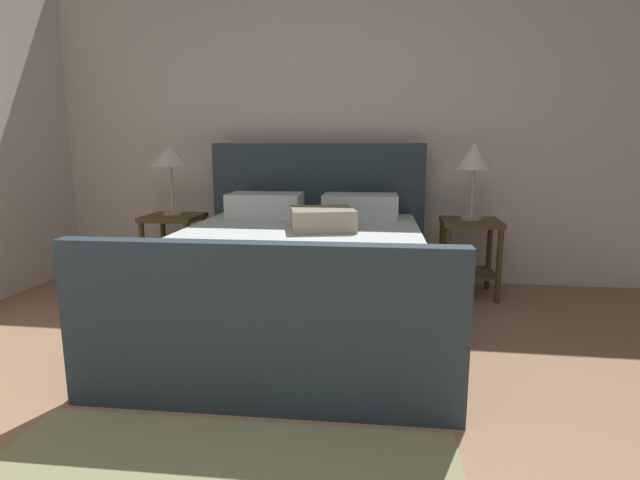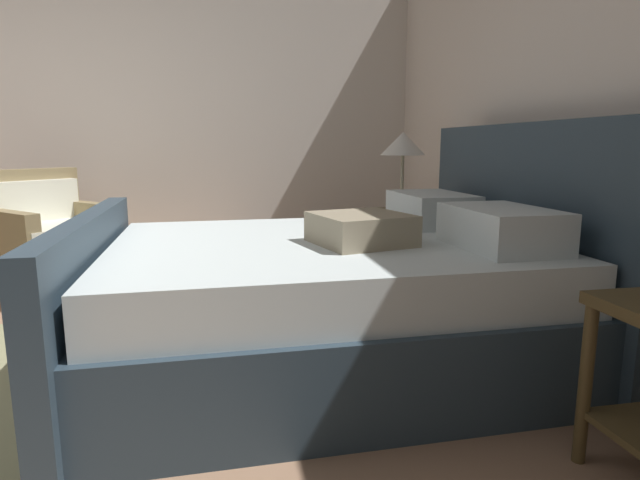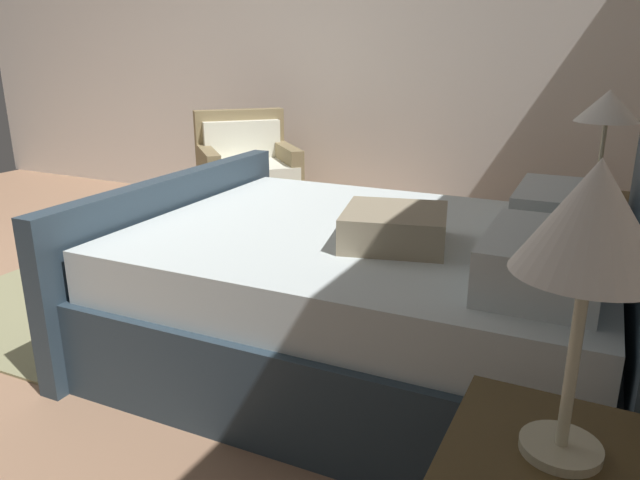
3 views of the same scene
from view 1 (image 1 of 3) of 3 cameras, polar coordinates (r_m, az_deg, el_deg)
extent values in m
cube|color=silver|center=(4.36, 2.69, 12.90)|extent=(5.16, 0.12, 2.65)
cube|color=#2C3C49|center=(3.22, -2.55, -6.58)|extent=(1.68, 2.06, 0.40)
cube|color=#2C3C49|center=(4.16, -0.29, 2.91)|extent=(1.76, 0.14, 1.18)
cube|color=#2C3C49|center=(2.17, -7.07, -10.19)|extent=(1.76, 0.14, 0.76)
cube|color=silver|center=(3.14, -2.60, -1.16)|extent=(1.60, 2.00, 0.22)
cube|color=silver|center=(3.89, -6.28, 4.06)|extent=(0.57, 0.37, 0.18)
cube|color=silver|center=(3.79, 4.65, 3.92)|extent=(0.57, 0.37, 0.18)
cube|color=gray|center=(3.24, 0.26, 2.44)|extent=(0.49, 0.49, 0.14)
cube|color=#4F3E21|center=(4.00, 16.95, 1.97)|extent=(0.44, 0.44, 0.04)
cube|color=#4F3E21|center=(4.08, 16.65, -3.60)|extent=(0.40, 0.40, 0.02)
cylinder|color=#4F3E21|center=(3.85, 14.34, -2.79)|extent=(0.04, 0.04, 0.56)
cylinder|color=#4F3E21|center=(3.91, 19.89, -2.89)|extent=(0.04, 0.04, 0.56)
cylinder|color=#4F3E21|center=(4.21, 13.78, -1.60)|extent=(0.04, 0.04, 0.56)
cylinder|color=#4F3E21|center=(4.27, 18.86, -1.71)|extent=(0.04, 0.04, 0.56)
cylinder|color=#B7B293|center=(4.00, 16.97, 2.39)|extent=(0.16, 0.16, 0.02)
cylinder|color=#B7B293|center=(3.98, 17.12, 5.13)|extent=(0.02, 0.02, 0.36)
cone|color=white|center=(3.96, 17.35, 9.25)|extent=(0.27, 0.27, 0.21)
cube|color=#4F3E21|center=(4.27, -16.51, 2.52)|extent=(0.44, 0.44, 0.04)
cube|color=#4F3E21|center=(4.35, -16.23, -2.70)|extent=(0.40, 0.40, 0.02)
cylinder|color=#4F3E21|center=(4.24, -19.69, -1.85)|extent=(0.04, 0.04, 0.56)
cylinder|color=#4F3E21|center=(4.08, -14.95, -2.06)|extent=(0.04, 0.04, 0.56)
cylinder|color=#4F3E21|center=(4.57, -17.51, -0.84)|extent=(0.04, 0.04, 0.56)
cylinder|color=#4F3E21|center=(4.42, -13.06, -0.99)|extent=(0.04, 0.04, 0.56)
cylinder|color=#B7B293|center=(4.27, -16.53, 2.92)|extent=(0.16, 0.16, 0.02)
cylinder|color=#B7B293|center=(4.25, -16.68, 5.60)|extent=(0.02, 0.02, 0.38)
cone|color=white|center=(4.24, -16.87, 9.29)|extent=(0.33, 0.33, 0.17)
camera|label=2|loc=(3.15, 44.62, 6.07)|focal=29.23mm
camera|label=3|loc=(4.31, 32.64, 11.89)|focal=33.57mm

